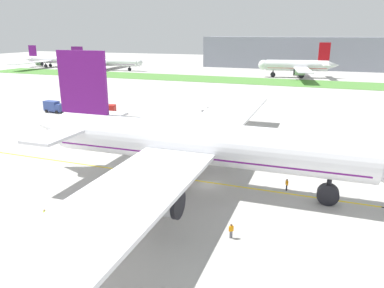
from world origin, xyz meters
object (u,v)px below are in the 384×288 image
object	(u,v)px
parked_airliner_far_left	(50,60)
ground_crew_marshaller_front	(231,229)
parked_airliner_far_right	(298,66)
service_truck_catering_van	(106,109)
parked_airliner_far_centre	(103,62)
ground_crew_wingwalker_port	(287,184)
service_truck_fuel_bowser	(213,114)
service_truck_baggage_loader	(53,106)
airliner_foreground	(197,144)
ground_crew_wingwalker_starboard	(45,214)

from	to	relation	value
parked_airliner_far_left	ground_crew_marshaller_front	bearing A→B (deg)	-44.73
parked_airliner_far_left	parked_airliner_far_right	distance (m)	146.68
service_truck_catering_van	parked_airliner_far_centre	bearing A→B (deg)	123.74
service_truck_catering_van	parked_airliner_far_right	xyz separation A→B (m)	(38.30, 102.65, 3.98)
ground_crew_wingwalker_port	service_truck_fuel_bowser	world-z (taller)	service_truck_fuel_bowser
ground_crew_marshaller_front	parked_airliner_far_right	world-z (taller)	parked_airliner_far_right
ground_crew_wingwalker_port	parked_airliner_far_centre	world-z (taller)	parked_airliner_far_centre
ground_crew_marshaller_front	parked_airliner_far_right	size ratio (longest dim) A/B	0.03
service_truck_baggage_loader	parked_airliner_far_left	world-z (taller)	parked_airliner_far_left
airliner_foreground	ground_crew_wingwalker_port	xyz separation A→B (m)	(11.87, 2.77, -5.12)
ground_crew_wingwalker_port	ground_crew_wingwalker_starboard	size ratio (longest dim) A/B	1.07
parked_airliner_far_left	parked_airliner_far_right	size ratio (longest dim) A/B	1.06
parked_airliner_far_centre	parked_airliner_far_left	bearing A→B (deg)	173.77
airliner_foreground	service_truck_catering_van	world-z (taller)	airliner_foreground
service_truck_catering_van	parked_airliner_far_centre	distance (m)	121.58
parked_airliner_far_right	ground_crew_wingwalker_starboard	bearing A→B (deg)	-94.98
service_truck_baggage_loader	parked_airliner_far_left	size ratio (longest dim) A/B	0.09
parked_airliner_far_left	parked_airliner_far_right	world-z (taller)	parked_airliner_far_right
service_truck_fuel_bowser	ground_crew_marshaller_front	bearing A→B (deg)	-70.68
parked_airliner_far_left	service_truck_catering_van	bearing A→B (deg)	-44.24
ground_crew_wingwalker_starboard	service_truck_catering_van	size ratio (longest dim) A/B	0.30
service_truck_baggage_loader	parked_airliner_far_left	distance (m)	142.61
airliner_foreground	ground_crew_wingwalker_port	size ratio (longest dim) A/B	49.72
ground_crew_wingwalker_starboard	service_truck_baggage_loader	bearing A→B (deg)	129.37
service_truck_catering_van	parked_airliner_far_right	bearing A→B (deg)	69.54
ground_crew_wingwalker_port	service_truck_baggage_loader	world-z (taller)	service_truck_baggage_loader
airliner_foreground	ground_crew_wingwalker_starboard	world-z (taller)	airliner_foreground
ground_crew_marshaller_front	parked_airliner_far_right	distance (m)	149.70
ground_crew_wingwalker_starboard	parked_airliner_far_centre	size ratio (longest dim) A/B	0.02
service_truck_fuel_bowser	service_truck_catering_van	xyz separation A→B (m)	(-27.99, -2.89, -0.20)
airliner_foreground	ground_crew_marshaller_front	xyz separation A→B (m)	(7.92, -11.52, -5.15)
airliner_foreground	parked_airliner_far_left	bearing A→B (deg)	136.01
service_truck_fuel_bowser	service_truck_catering_van	distance (m)	28.14
ground_crew_marshaller_front	service_truck_baggage_loader	distance (m)	75.06
airliner_foreground	parked_airliner_far_left	xyz separation A→B (m)	(-145.85, 140.82, -1.73)
ground_crew_wingwalker_port	ground_crew_wingwalker_starboard	bearing A→B (deg)	-143.19
parked_airliner_far_left	parked_airliner_far_right	xyz separation A→B (m)	(146.65, -2.88, 1.05)
ground_crew_wingwalker_port	parked_airliner_far_centre	distance (m)	177.53
airliner_foreground	service_truck_baggage_loader	xyz separation A→B (m)	(-52.45, 33.10, -4.50)
ground_crew_wingwalker_port	parked_airliner_far_right	xyz separation A→B (m)	(-11.07, 135.17, 4.44)
ground_crew_marshaller_front	service_truck_fuel_bowser	xyz separation A→B (m)	(-17.42, 49.69, 0.69)
service_truck_baggage_loader	service_truck_fuel_bowser	bearing A→B (deg)	6.75
service_truck_baggage_loader	parked_airliner_far_left	bearing A→B (deg)	130.93
service_truck_fuel_bowser	ground_crew_wingwalker_port	bearing A→B (deg)	-58.88
ground_crew_marshaller_front	parked_airliner_far_left	xyz separation A→B (m)	(-153.77, 152.34, 3.42)
service_truck_baggage_loader	service_truck_catering_van	distance (m)	15.11
airliner_foreground	ground_crew_wingwalker_port	bearing A→B (deg)	13.14
ground_crew_wingwalker_port	ground_crew_marshaller_front	world-z (taller)	ground_crew_wingwalker_port
ground_crew_wingwalker_port	service_truck_catering_van	size ratio (longest dim) A/B	0.32
parked_airliner_far_centre	parked_airliner_far_right	distance (m)	105.83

